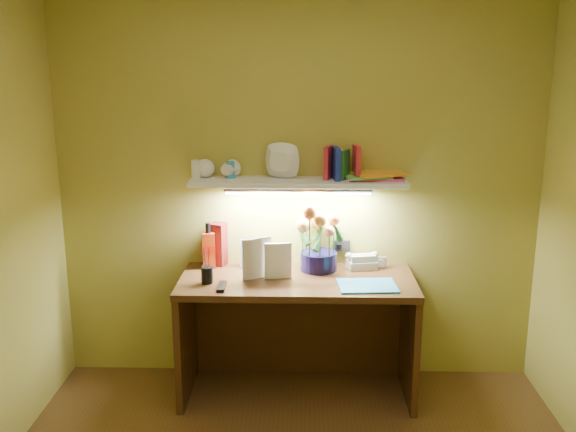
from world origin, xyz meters
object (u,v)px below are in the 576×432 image
(flower_bouquet, at_px, (319,239))
(desk_clock, at_px, (381,262))
(desk, at_px, (297,337))
(whisky_bottle, at_px, (208,245))
(telephone, at_px, (362,260))

(flower_bouquet, height_order, desk_clock, flower_bouquet)
(desk, height_order, whisky_bottle, whisky_bottle)
(desk, distance_m, telephone, 0.62)
(telephone, relative_size, desk_clock, 2.47)
(telephone, distance_m, desk_clock, 0.12)
(desk_clock, bearing_deg, telephone, -171.84)
(telephone, xyz_separation_m, desk_clock, (0.12, 0.02, -0.02))
(flower_bouquet, distance_m, telephone, 0.31)
(desk_clock, xyz_separation_m, whisky_bottle, (-1.07, -0.03, 0.11))
(flower_bouquet, distance_m, desk_clock, 0.43)
(desk_clock, bearing_deg, desk, -156.93)
(telephone, bearing_deg, flower_bouquet, 177.43)
(flower_bouquet, height_order, whisky_bottle, flower_bouquet)
(desk_clock, height_order, whisky_bottle, whisky_bottle)
(desk, height_order, desk_clock, desk_clock)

